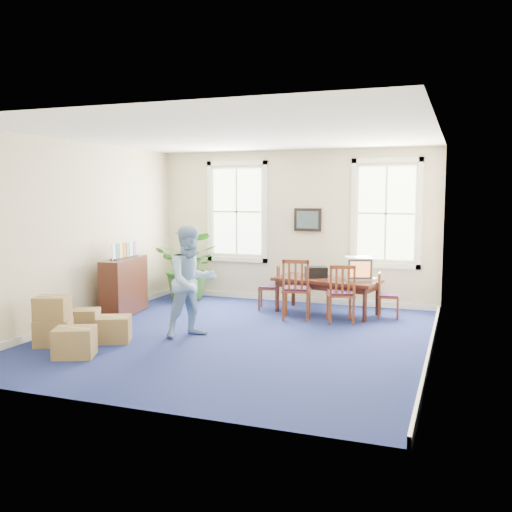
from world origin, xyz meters
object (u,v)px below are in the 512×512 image
(man, at_px, (192,282))
(chair_near_left, at_px, (297,289))
(potted_plant, at_px, (190,266))
(conference_table, at_px, (327,296))
(crt_tv, at_px, (358,268))
(cardboard_boxes, at_px, (68,319))
(credenza, at_px, (124,287))

(man, bearing_deg, chair_near_left, 2.58)
(chair_near_left, relative_size, potted_plant, 0.75)
(potted_plant, bearing_deg, chair_near_left, -20.64)
(conference_table, distance_m, man, 3.04)
(crt_tv, distance_m, chair_near_left, 1.27)
(man, bearing_deg, cardboard_boxes, 162.54)
(crt_tv, height_order, credenza, crt_tv)
(cardboard_boxes, bearing_deg, crt_tv, 44.26)
(conference_table, distance_m, potted_plant, 3.14)
(crt_tv, xyz_separation_m, chair_near_left, (-0.99, -0.72, -0.33))
(conference_table, xyz_separation_m, man, (-1.63, -2.50, 0.55))
(cardboard_boxes, bearing_deg, chair_near_left, 46.76)
(conference_table, height_order, crt_tv, crt_tv)
(crt_tv, relative_size, man, 0.29)
(conference_table, bearing_deg, crt_tv, 14.85)
(conference_table, relative_size, potted_plant, 1.32)
(conference_table, distance_m, crt_tv, 0.81)
(chair_near_left, height_order, man, man)
(chair_near_left, height_order, cardboard_boxes, chair_near_left)
(credenza, bearing_deg, potted_plant, 66.75)
(conference_table, relative_size, crt_tv, 3.83)
(potted_plant, bearing_deg, conference_table, -6.18)
(conference_table, height_order, potted_plant, potted_plant)
(man, xyz_separation_m, potted_plant, (-1.46, 2.83, -0.14))
(conference_table, relative_size, man, 1.12)
(chair_near_left, bearing_deg, potted_plant, -31.12)
(credenza, bearing_deg, chair_near_left, 5.51)
(conference_table, height_order, man, man)
(conference_table, bearing_deg, chair_near_left, -110.51)
(potted_plant, distance_m, cardboard_boxes, 3.97)
(crt_tv, relative_size, credenza, 0.38)
(cardboard_boxes, bearing_deg, conference_table, 48.76)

